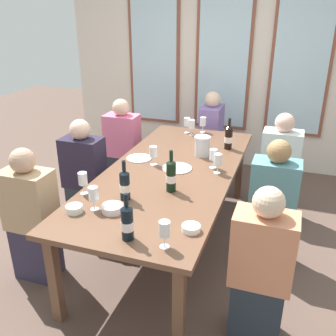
{
  "coord_description": "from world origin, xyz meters",
  "views": [
    {
      "loc": [
        0.95,
        -2.83,
        2.05
      ],
      "look_at": [
        0.0,
        -0.07,
        0.79
      ],
      "focal_mm": 40.21,
      "sensor_mm": 36.0,
      "label": 1
    }
  ],
  "objects_px": {
    "dining_table": "(171,177)",
    "seated_person_0": "(85,178)",
    "white_plate_1": "(177,168)",
    "wine_glass_6": "(192,124)",
    "wine_glass_4": "(164,230)",
    "seated_person_6": "(211,138)",
    "wine_bottle_2": "(229,137)",
    "wine_glass_3": "(213,155)",
    "tasting_bowl_1": "(191,228)",
    "seated_person_5": "(279,169)",
    "wine_glass_2": "(83,180)",
    "seated_person_2": "(32,219)",
    "seated_person_3": "(260,271)",
    "white_plate_0": "(139,158)",
    "seated_person_1": "(272,207)",
    "wine_glass_7": "(218,160)",
    "metal_pitcher": "(202,146)",
    "wine_glass_5": "(93,195)",
    "wine_bottle_0": "(127,222)",
    "wine_glass_0": "(203,122)",
    "wine_glass_8": "(153,152)",
    "seated_person_4": "(123,149)",
    "wine_bottle_1": "(125,185)",
    "tasting_bowl_0": "(112,208)",
    "wine_glass_1": "(187,123)",
    "wine_bottle_3": "(171,175)",
    "tasting_bowl_2": "(74,209)"
  },
  "relations": [
    {
      "from": "wine_glass_5",
      "to": "seated_person_4",
      "type": "distance_m",
      "value": 1.83
    },
    {
      "from": "tasting_bowl_2",
      "to": "wine_glass_1",
      "type": "distance_m",
      "value": 1.97
    },
    {
      "from": "white_plate_1",
      "to": "tasting_bowl_2",
      "type": "bearing_deg",
      "value": -114.91
    },
    {
      "from": "wine_glass_1",
      "to": "seated_person_5",
      "type": "distance_m",
      "value": 1.11
    },
    {
      "from": "wine_glass_4",
      "to": "seated_person_3",
      "type": "bearing_deg",
      "value": 23.31
    },
    {
      "from": "white_plate_1",
      "to": "metal_pitcher",
      "type": "height_order",
      "value": "metal_pitcher"
    },
    {
      "from": "wine_glass_3",
      "to": "wine_glass_7",
      "type": "bearing_deg",
      "value": -58.76
    },
    {
      "from": "wine_glass_7",
      "to": "wine_glass_8",
      "type": "xyz_separation_m",
      "value": [
        -0.58,
        -0.01,
        0.0
      ]
    },
    {
      "from": "wine_bottle_2",
      "to": "seated_person_6",
      "type": "distance_m",
      "value": 1.02
    },
    {
      "from": "tasting_bowl_1",
      "to": "wine_bottle_2",
      "type": "bearing_deg",
      "value": 92.16
    },
    {
      "from": "wine_glass_3",
      "to": "wine_glass_6",
      "type": "distance_m",
      "value": 0.93
    },
    {
      "from": "wine_glass_2",
      "to": "seated_person_0",
      "type": "distance_m",
      "value": 0.83
    },
    {
      "from": "dining_table",
      "to": "seated_person_0",
      "type": "distance_m",
      "value": 0.89
    },
    {
      "from": "tasting_bowl_0",
      "to": "wine_glass_1",
      "type": "relative_size",
      "value": 0.86
    },
    {
      "from": "wine_glass_6",
      "to": "seated_person_1",
      "type": "bearing_deg",
      "value": -45.06
    },
    {
      "from": "wine_bottle_0",
      "to": "wine_glass_4",
      "type": "distance_m",
      "value": 0.24
    },
    {
      "from": "wine_glass_2",
      "to": "seated_person_0",
      "type": "relative_size",
      "value": 0.16
    },
    {
      "from": "seated_person_2",
      "to": "white_plate_1",
      "type": "bearing_deg",
      "value": 42.09
    },
    {
      "from": "wine_glass_6",
      "to": "seated_person_2",
      "type": "height_order",
      "value": "seated_person_2"
    },
    {
      "from": "wine_bottle_1",
      "to": "wine_bottle_2",
      "type": "height_order",
      "value": "wine_bottle_2"
    },
    {
      "from": "wine_glass_0",
      "to": "wine_glass_6",
      "type": "height_order",
      "value": "same"
    },
    {
      "from": "seated_person_3",
      "to": "wine_glass_4",
      "type": "bearing_deg",
      "value": -156.69
    },
    {
      "from": "wine_glass_0",
      "to": "seated_person_4",
      "type": "bearing_deg",
      "value": -163.44
    },
    {
      "from": "wine_glass_8",
      "to": "seated_person_4",
      "type": "xyz_separation_m",
      "value": [
        -0.69,
        0.8,
        -0.34
      ]
    },
    {
      "from": "seated_person_0",
      "to": "wine_glass_0",
      "type": "bearing_deg",
      "value": 51.93
    },
    {
      "from": "seated_person_6",
      "to": "wine_glass_0",
      "type": "bearing_deg",
      "value": -90.21
    },
    {
      "from": "dining_table",
      "to": "wine_glass_2",
      "type": "height_order",
      "value": "wine_glass_2"
    },
    {
      "from": "wine_glass_6",
      "to": "wine_glass_4",
      "type": "bearing_deg",
      "value": -78.62
    },
    {
      "from": "wine_glass_4",
      "to": "seated_person_6",
      "type": "bearing_deg",
      "value": 96.97
    },
    {
      "from": "seated_person_4",
      "to": "wine_glass_2",
      "type": "bearing_deg",
      "value": -75.18
    },
    {
      "from": "tasting_bowl_1",
      "to": "seated_person_5",
      "type": "xyz_separation_m",
      "value": [
        0.45,
        1.72,
        -0.23
      ]
    },
    {
      "from": "tasting_bowl_1",
      "to": "white_plate_0",
      "type": "bearing_deg",
      "value": 127.69
    },
    {
      "from": "metal_pitcher",
      "to": "seated_person_1",
      "type": "xyz_separation_m",
      "value": [
        0.71,
        -0.41,
        -0.31
      ]
    },
    {
      "from": "metal_pitcher",
      "to": "wine_glass_5",
      "type": "xyz_separation_m",
      "value": [
        -0.45,
        -1.25,
        0.02
      ]
    },
    {
      "from": "seated_person_3",
      "to": "white_plate_0",
      "type": "bearing_deg",
      "value": 141.02
    },
    {
      "from": "wine_glass_6",
      "to": "seated_person_4",
      "type": "height_order",
      "value": "seated_person_4"
    },
    {
      "from": "tasting_bowl_1",
      "to": "seated_person_1",
      "type": "bearing_deg",
      "value": 63.17
    },
    {
      "from": "seated_person_5",
      "to": "wine_glass_4",
      "type": "bearing_deg",
      "value": -105.94
    },
    {
      "from": "wine_bottle_1",
      "to": "wine_glass_0",
      "type": "bearing_deg",
      "value": 85.24
    },
    {
      "from": "wine_bottle_3",
      "to": "wine_glass_0",
      "type": "distance_m",
      "value": 1.51
    },
    {
      "from": "wine_bottle_2",
      "to": "wine_glass_3",
      "type": "distance_m",
      "value": 0.53
    },
    {
      "from": "wine_glass_0",
      "to": "seated_person_3",
      "type": "distance_m",
      "value": 2.19
    },
    {
      "from": "white_plate_1",
      "to": "wine_glass_6",
      "type": "distance_m",
      "value": 0.96
    },
    {
      "from": "seated_person_3",
      "to": "wine_glass_0",
      "type": "bearing_deg",
      "value": 113.98
    },
    {
      "from": "wine_glass_4",
      "to": "seated_person_0",
      "type": "relative_size",
      "value": 0.16
    },
    {
      "from": "white_plate_1",
      "to": "seated_person_3",
      "type": "xyz_separation_m",
      "value": [
        0.84,
        -0.9,
        -0.22
      ]
    },
    {
      "from": "seated_person_0",
      "to": "seated_person_3",
      "type": "height_order",
      "value": "same"
    },
    {
      "from": "wine_glass_2",
      "to": "seated_person_5",
      "type": "distance_m",
      "value": 2.04
    },
    {
      "from": "wine_glass_8",
      "to": "seated_person_4",
      "type": "relative_size",
      "value": 0.16
    },
    {
      "from": "white_plate_0",
      "to": "seated_person_1",
      "type": "relative_size",
      "value": 0.21
    }
  ]
}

